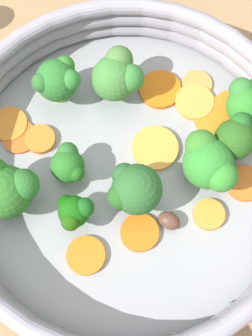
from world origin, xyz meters
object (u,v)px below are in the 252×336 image
at_px(carrot_slice_7, 9,124).
at_px(carrot_slice_13, 197,84).
at_px(carrot_slice_9, 194,102).
at_px(carrot_slice_12, 244,183).
at_px(broccoli_floret_3, 74,212).
at_px(carrot_slice_11, 40,139).
at_px(broccoli_floret_0, 209,163).
at_px(mushroom_piece_0, 169,221).
at_px(skillet, 126,175).
at_px(broccoli_floret_6, 68,165).
at_px(carrot_slice_5, 160,89).
at_px(carrot_slice_1, 86,256).
at_px(carrot_slice_0, 218,119).
at_px(broccoli_floret_2, 6,188).
at_px(carrot_slice_2, 155,148).
at_px(carrot_slice_3, 207,219).
at_px(broccoli_floret_4, 117,76).
at_px(carrot_slice_4, 19,137).
at_px(carrot_slice_10, 229,104).
at_px(broccoli_floret_8, 246,102).
at_px(carrot_slice_6, 140,233).
at_px(broccoli_floret_1, 58,80).
at_px(broccoli_floret_5, 236,138).
at_px(carrot_slice_8, 215,153).

bearing_deg(carrot_slice_7, carrot_slice_13, -48.13).
bearing_deg(carrot_slice_7, carrot_slice_9, -54.19).
relative_size(carrot_slice_12, broccoli_floret_3, 0.93).
distance_m(carrot_slice_11, broccoli_floret_0, 0.16).
bearing_deg(mushroom_piece_0, skillet, 67.78).
bearing_deg(broccoli_floret_6, carrot_slice_11, 71.24).
bearing_deg(carrot_slice_5, broccoli_floret_3, 177.25).
distance_m(carrot_slice_12, broccoli_floret_3, 0.16).
xyz_separation_m(skillet, mushroom_piece_0, (-0.02, -0.06, 0.01)).
bearing_deg(carrot_slice_11, mushroom_piece_0, -95.25).
xyz_separation_m(carrot_slice_1, broccoli_floret_6, (0.06, 0.05, 0.02)).
relative_size(carrot_slice_0, carrot_slice_7, 1.29).
xyz_separation_m(carrot_slice_12, broccoli_floret_2, (-0.11, 0.18, 0.03)).
relative_size(carrot_slice_2, broccoli_floret_6, 1.15).
bearing_deg(carrot_slice_11, carrot_slice_12, -74.55).
bearing_deg(carrot_slice_3, carrot_slice_11, 91.71).
bearing_deg(broccoli_floret_2, carrot_slice_1, -99.96).
height_order(skillet, broccoli_floret_4, broccoli_floret_4).
bearing_deg(broccoli_floret_6, carrot_slice_4, 83.40).
bearing_deg(broccoli_floret_4, carrot_slice_13, -55.67).
height_order(carrot_slice_10, broccoli_floret_2, broccoli_floret_2).
bearing_deg(carrot_slice_13, carrot_slice_11, 139.91).
bearing_deg(broccoli_floret_8, skillet, 146.45).
xyz_separation_m(carrot_slice_3, carrot_slice_5, (0.10, 0.10, -0.00)).
bearing_deg(broccoli_floret_3, carrot_slice_0, -25.62).
bearing_deg(carrot_slice_0, carrot_slice_12, -134.91).
xyz_separation_m(carrot_slice_1, carrot_slice_3, (0.08, -0.08, 0.00)).
distance_m(skillet, mushroom_piece_0, 0.06).
distance_m(carrot_slice_2, carrot_slice_6, 0.08).
height_order(carrot_slice_12, broccoli_floret_4, broccoli_floret_4).
xyz_separation_m(carrot_slice_3, carrot_slice_13, (0.12, 0.07, -0.00)).
bearing_deg(broccoli_floret_4, broccoli_floret_0, -108.10).
relative_size(carrot_slice_9, carrot_slice_10, 1.35).
relative_size(carrot_slice_5, broccoli_floret_1, 0.80).
height_order(carrot_slice_2, broccoli_floret_3, broccoli_floret_3).
distance_m(carrot_slice_6, broccoli_floret_4, 0.15).
distance_m(broccoli_floret_0, broccoli_floret_5, 0.04).
distance_m(carrot_slice_5, broccoli_floret_4, 0.05).
distance_m(broccoli_floret_1, broccoli_floret_6, 0.08).
bearing_deg(carrot_slice_9, carrot_slice_3, -149.03).
bearing_deg(carrot_slice_13, carrot_slice_5, 128.63).
bearing_deg(carrot_slice_0, broccoli_floret_0, -168.71).
xyz_separation_m(skillet, carrot_slice_4, (-0.02, 0.11, 0.01)).
bearing_deg(carrot_slice_0, carrot_slice_7, 119.93).
bearing_deg(carrot_slice_1, broccoli_floret_8, -18.60).
height_order(carrot_slice_8, broccoli_floret_6, broccoli_floret_6).
bearing_deg(broccoli_floret_1, carrot_slice_10, -65.28).
distance_m(carrot_slice_7, broccoli_floret_6, 0.08).
bearing_deg(broccoli_floret_5, carrot_slice_1, 155.20).
relative_size(carrot_slice_11, broccoli_floret_3, 0.77).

